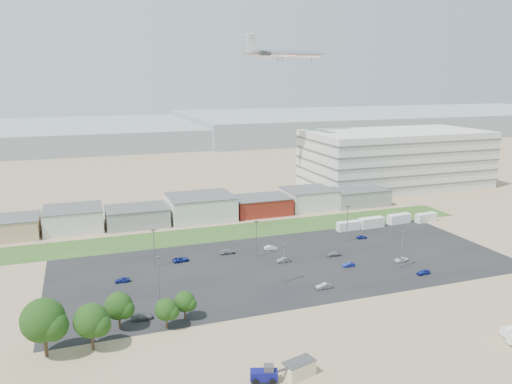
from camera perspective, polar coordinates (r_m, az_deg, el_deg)
name	(u,v)px	position (r m, az deg, el deg)	size (l,w,h in m)	color
ground	(301,298)	(114.81, 5.17, -11.93)	(700.00, 700.00, 0.00)	#8D7359
parking_lot	(287,264)	(133.51, 3.53, -8.24)	(120.00, 50.00, 0.01)	black
grass_strip	(233,232)	(160.30, -2.62, -4.57)	(160.00, 16.00, 0.02)	#28511E
hills_backdrop	(186,132)	(420.21, -7.97, 6.83)	(700.00, 200.00, 9.00)	gray
building_row	(169,210)	(173.30, -9.87, -2.04)	(170.00, 20.00, 8.00)	silver
parking_garage	(395,158)	(234.87, 15.61, 3.71)	(80.00, 40.00, 25.00)	silver
portable_shed	(299,369)	(87.48, 4.96, -19.46)	(5.40, 2.80, 2.72)	beige
telehandler	(264,373)	(85.82, 0.91, -20.02)	(7.13, 2.38, 2.97)	#0B0C59
storage_tank_nw	(512,331)	(109.85, 27.19, -13.90)	(4.03, 2.02, 2.42)	silver
box_trailer_a	(348,226)	(164.20, 10.49, -3.83)	(7.67, 2.40, 2.88)	silver
box_trailer_b	(371,223)	(168.67, 13.04, -3.43)	(8.77, 2.74, 3.29)	silver
box_trailer_c	(399,219)	(175.90, 16.02, -2.95)	(8.36, 2.61, 3.14)	silver
box_trailer_d	(426,218)	(180.52, 18.87, -2.78)	(7.87, 2.46, 2.95)	silver
tree_far_left	(43,325)	(97.17, -23.12, -13.78)	(8.23, 8.23, 12.34)	black
tree_left	(91,324)	(97.13, -18.30, -14.15)	(6.68, 6.68, 10.02)	black
tree_mid	(119,309)	(102.98, -15.41, -12.75)	(5.79, 5.79, 8.69)	black
tree_right	(166,312)	(101.64, -10.23, -13.32)	(4.74, 4.74, 7.11)	black
tree_near	(185,304)	(104.70, -8.16, -12.52)	(4.53, 4.53, 6.80)	black
lightpole_front_l	(159,281)	(110.93, -11.08, -9.95)	(1.29, 0.54, 10.99)	slate
lightpole_front_m	(284,264)	(120.43, 3.19, -8.22)	(1.12, 0.47, 9.50)	slate
lightpole_front_r	(402,250)	(134.57, 16.31, -6.34)	(1.17, 0.49, 9.91)	slate
lightpole_back_l	(154,248)	(132.57, -11.56, -6.32)	(1.19, 0.50, 10.13)	slate
lightpole_back_m	(256,239)	(136.90, 0.05, -5.41)	(1.20, 0.50, 10.21)	slate
lightpole_back_r	(347,224)	(151.80, 10.38, -3.62)	(1.29, 0.54, 11.00)	slate
airliner	(286,54)	(215.63, 3.43, 15.47)	(40.39, 27.54, 11.93)	silver
parked_car_0	(401,260)	(140.50, 16.26, -7.42)	(1.83, 3.96, 1.10)	silver
parked_car_1	(349,265)	(133.62, 10.53, -8.17)	(1.18, 3.37, 1.11)	navy
parked_car_2	(423,272)	(133.37, 18.58, -8.66)	(1.47, 3.66, 1.25)	navy
parked_car_5	(122,280)	(126.21, -15.03, -9.67)	(1.44, 3.57, 1.22)	navy
parked_car_6	(228,252)	(140.77, -3.24, -6.82)	(1.83, 4.51, 1.31)	#A5A5AA
parked_car_7	(284,260)	(134.72, 3.19, -7.75)	(1.36, 3.91, 1.29)	#595B5E
parked_car_8	(362,237)	(156.76, 12.00, -5.05)	(1.32, 3.27, 1.11)	navy
parked_car_9	(181,260)	(136.32, -8.59, -7.64)	(2.05, 4.44, 1.23)	navy
parked_car_10	(142,316)	(107.31, -12.90, -13.70)	(1.82, 4.49, 1.30)	#595B5E
parked_car_11	(271,248)	(143.76, 1.70, -6.39)	(1.32, 3.78, 1.25)	silver
parked_car_12	(333,254)	(140.59, 8.83, -7.02)	(1.59, 3.92, 1.14)	#A5A5AA
parked_car_13	(324,286)	(119.66, 7.78, -10.60)	(1.36, 3.91, 1.29)	#A5A5AA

